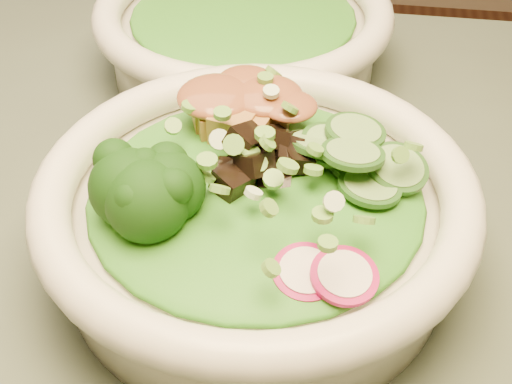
# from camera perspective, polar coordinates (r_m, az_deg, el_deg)

# --- Properties ---
(dining_table) EXTENTS (1.20, 0.80, 0.75)m
(dining_table) POSITION_cam_1_polar(r_m,az_deg,el_deg) (0.60, 8.88, -13.70)
(dining_table) COLOR black
(dining_table) RESTS_ON ground
(salad_bowl) EXTENTS (0.30, 0.30, 0.08)m
(salad_bowl) POSITION_cam_1_polar(r_m,az_deg,el_deg) (0.48, -0.00, -1.89)
(salad_bowl) COLOR silver
(salad_bowl) RESTS_ON dining_table
(side_bowl) EXTENTS (0.28, 0.28, 0.08)m
(side_bowl) POSITION_cam_1_polar(r_m,az_deg,el_deg) (0.70, -1.01, 12.63)
(side_bowl) COLOR silver
(side_bowl) RESTS_ON dining_table
(lettuce_bed) EXTENTS (0.22, 0.22, 0.03)m
(lettuce_bed) POSITION_cam_1_polar(r_m,az_deg,el_deg) (0.47, 0.00, 0.09)
(lettuce_bed) COLOR #1F6615
(lettuce_bed) RESTS_ON salad_bowl
(side_lettuce) EXTENTS (0.19, 0.19, 0.02)m
(side_lettuce) POSITION_cam_1_polar(r_m,az_deg,el_deg) (0.69, -1.03, 14.12)
(side_lettuce) COLOR #1F6615
(side_lettuce) RESTS_ON side_bowl
(broccoli_florets) EXTENTS (0.10, 0.09, 0.05)m
(broccoli_florets) POSITION_cam_1_polar(r_m,az_deg,el_deg) (0.45, -8.50, 0.45)
(broccoli_florets) COLOR black
(broccoli_florets) RESTS_ON salad_bowl
(radish_slices) EXTENTS (0.12, 0.06, 0.02)m
(radish_slices) POSITION_cam_1_polar(r_m,az_deg,el_deg) (0.41, 2.57, -5.73)
(radish_slices) COLOR #9B0B4A
(radish_slices) RESTS_ON salad_bowl
(cucumber_slices) EXTENTS (0.08, 0.08, 0.04)m
(cucumber_slices) POSITION_cam_1_polar(r_m,az_deg,el_deg) (0.48, 8.47, 2.41)
(cucumber_slices) COLOR #76A55B
(cucumber_slices) RESTS_ON salad_bowl
(mushroom_heap) EXTENTS (0.08, 0.08, 0.04)m
(mushroom_heap) POSITION_cam_1_polar(r_m,az_deg,el_deg) (0.47, -0.34, 2.61)
(mushroom_heap) COLOR black
(mushroom_heap) RESTS_ON salad_bowl
(tofu_cubes) EXTENTS (0.11, 0.08, 0.04)m
(tofu_cubes) POSITION_cam_1_polar(r_m,az_deg,el_deg) (0.51, -1.43, 6.19)
(tofu_cubes) COLOR #A86E38
(tofu_cubes) RESTS_ON salad_bowl
(peanut_sauce) EXTENTS (0.08, 0.06, 0.02)m
(peanut_sauce) POSITION_cam_1_polar(r_m,az_deg,el_deg) (0.51, -1.46, 7.52)
(peanut_sauce) COLOR brown
(peanut_sauce) RESTS_ON tofu_cubes
(scallion_garnish) EXTENTS (0.21, 0.21, 0.03)m
(scallion_garnish) POSITION_cam_1_polar(r_m,az_deg,el_deg) (0.45, 0.00, 2.68)
(scallion_garnish) COLOR #619C37
(scallion_garnish) RESTS_ON salad_bowl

